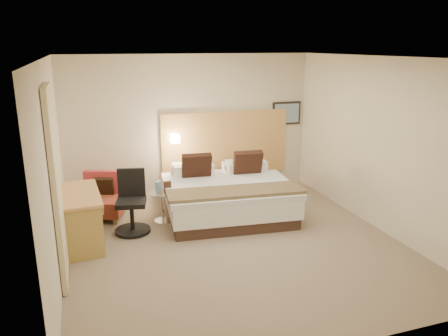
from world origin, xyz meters
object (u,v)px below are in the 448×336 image
object	(u,v)px
desk_chair	(132,207)
lounge_chair	(103,200)
bed	(226,194)
desk	(81,204)
side_table	(163,205)

from	to	relation	value
desk_chair	lounge_chair	bearing A→B (deg)	117.33
bed	desk	xyz separation A→B (m)	(-2.40, -0.49, 0.28)
bed	lounge_chair	xyz separation A→B (m)	(-2.06, 0.50, -0.04)
lounge_chair	bed	bearing A→B (deg)	-13.60
lounge_chair	desk	bearing A→B (deg)	-109.07
side_table	desk_chair	bearing A→B (deg)	-155.05
desk	desk_chair	bearing A→B (deg)	15.03
lounge_chair	side_table	bearing A→B (deg)	-29.79
side_table	desk	size ratio (longest dim) A/B	0.39
desk	side_table	bearing A→B (deg)	19.32
desk	bed	bearing A→B (deg)	11.43
bed	side_table	size ratio (longest dim) A/B	4.55
lounge_chair	desk	size ratio (longest dim) A/B	0.69
bed	desk_chair	bearing A→B (deg)	-170.23
bed	lounge_chair	world-z (taller)	bed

